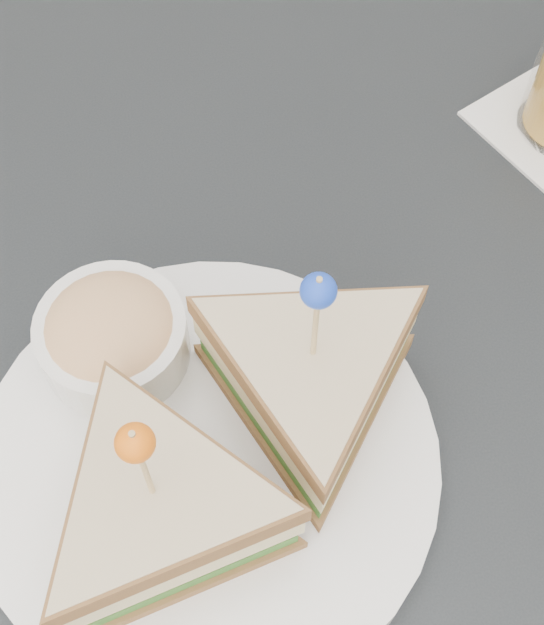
% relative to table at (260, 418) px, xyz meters
% --- Properties ---
extents(ground_plane, '(3.50, 3.50, 0.00)m').
position_rel_table_xyz_m(ground_plane, '(0.00, 0.00, -0.67)').
color(ground_plane, '#3F3833').
extents(table, '(0.80, 0.80, 0.75)m').
position_rel_table_xyz_m(table, '(0.00, 0.00, 0.00)').
color(table, black).
rests_on(table, ground).
extents(plate_meal, '(0.32, 0.32, 0.16)m').
position_rel_table_xyz_m(plate_meal, '(-0.03, -0.06, 0.12)').
color(plate_meal, white).
rests_on(plate_meal, table).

